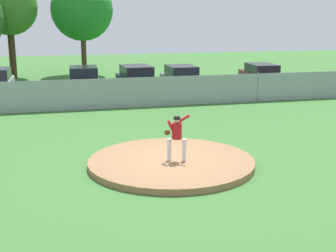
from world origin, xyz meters
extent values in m
plane|color=#386B2D|center=(0.00, 6.00, 0.00)|extent=(80.00, 80.00, 0.00)
cube|color=#2B2B2D|center=(0.00, 14.50, 0.00)|extent=(44.00, 7.00, 0.01)
cylinder|color=olive|center=(0.00, 0.00, 0.10)|extent=(5.41, 5.41, 0.21)
cylinder|color=silver|center=(-0.10, -0.10, 0.57)|extent=(0.13, 0.13, 0.73)
cylinder|color=silver|center=(0.36, -0.27, 0.57)|extent=(0.13, 0.13, 0.73)
cylinder|color=maroon|center=(0.13, -0.19, 1.19)|extent=(0.32, 0.32, 0.51)
cylinder|color=maroon|center=(0.31, -0.19, 1.55)|extent=(0.49, 0.26, 0.36)
cylinder|color=maroon|center=(-0.05, -0.19, 1.32)|extent=(0.29, 0.18, 0.46)
ellipsoid|color=#4C2D14|center=(-0.17, -0.14, 1.15)|extent=(0.20, 0.12, 0.18)
sphere|color=tan|center=(0.13, -0.19, 1.55)|extent=(0.20, 0.20, 0.20)
cylinder|color=black|center=(0.13, -0.19, 1.62)|extent=(0.21, 0.21, 0.09)
sphere|color=white|center=(-0.31, -0.61, 0.24)|extent=(0.07, 0.07, 0.07)
cube|color=gray|center=(0.00, 10.00, 0.80)|extent=(38.33, 0.03, 1.61)
cylinder|color=slate|center=(7.67, 10.00, 0.85)|extent=(0.07, 0.07, 1.71)
cube|color=#146066|center=(-1.74, 14.87, 0.70)|extent=(2.01, 4.19, 0.77)
cube|color=black|center=(-1.74, 14.87, 1.41)|extent=(1.77, 2.34, 0.65)
cylinder|color=black|center=(-1.67, 16.14, 0.32)|extent=(1.90, 0.73, 0.64)
cylinder|color=black|center=(-1.80, 13.60, 0.32)|extent=(1.90, 0.73, 0.64)
cube|color=slate|center=(4.55, 14.90, 0.64)|extent=(1.92, 4.23, 0.64)
cube|color=black|center=(4.55, 14.90, 1.30)|extent=(1.75, 2.33, 0.68)
cylinder|color=black|center=(4.53, 16.21, 0.32)|extent=(1.93, 0.66, 0.64)
cylinder|color=black|center=(4.57, 13.60, 0.32)|extent=(1.93, 0.66, 0.64)
cube|color=maroon|center=(10.26, 14.93, 0.68)|extent=(2.12, 4.64, 0.71)
cube|color=black|center=(10.26, 14.93, 1.32)|extent=(1.83, 2.60, 0.58)
cylinder|color=black|center=(10.36, 16.33, 0.32)|extent=(1.90, 0.77, 0.64)
cylinder|color=black|center=(10.16, 13.54, 0.32)|extent=(1.90, 0.77, 0.64)
cylinder|color=black|center=(-6.84, 16.13, 0.32)|extent=(1.81, 0.69, 0.64)
cube|color=#161E4C|center=(1.58, 14.87, 0.68)|extent=(2.07, 4.53, 0.71)
cube|color=black|center=(1.58, 14.87, 1.38)|extent=(1.84, 2.52, 0.69)
cylinder|color=black|center=(1.52, 16.25, 0.32)|extent=(1.98, 0.72, 0.64)
cylinder|color=black|center=(1.63, 13.49, 0.32)|extent=(1.98, 0.72, 0.64)
cone|color=orange|center=(-4.22, 14.85, 0.28)|extent=(0.32, 0.32, 0.55)
cube|color=black|center=(-4.22, 14.85, 0.02)|extent=(0.40, 0.40, 0.03)
cylinder|color=#4C331E|center=(-6.56, 24.34, 1.98)|extent=(0.52, 0.52, 3.96)
sphere|color=#367B24|center=(-6.56, 24.34, 5.46)|extent=(4.29, 4.29, 4.29)
cylinder|color=#4C331E|center=(-1.00, 24.72, 1.77)|extent=(0.41, 0.41, 3.55)
sphere|color=#207F23|center=(-1.00, 24.72, 5.29)|extent=(4.98, 4.98, 4.98)
camera|label=1|loc=(-3.60, -13.81, 4.72)|focal=49.05mm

